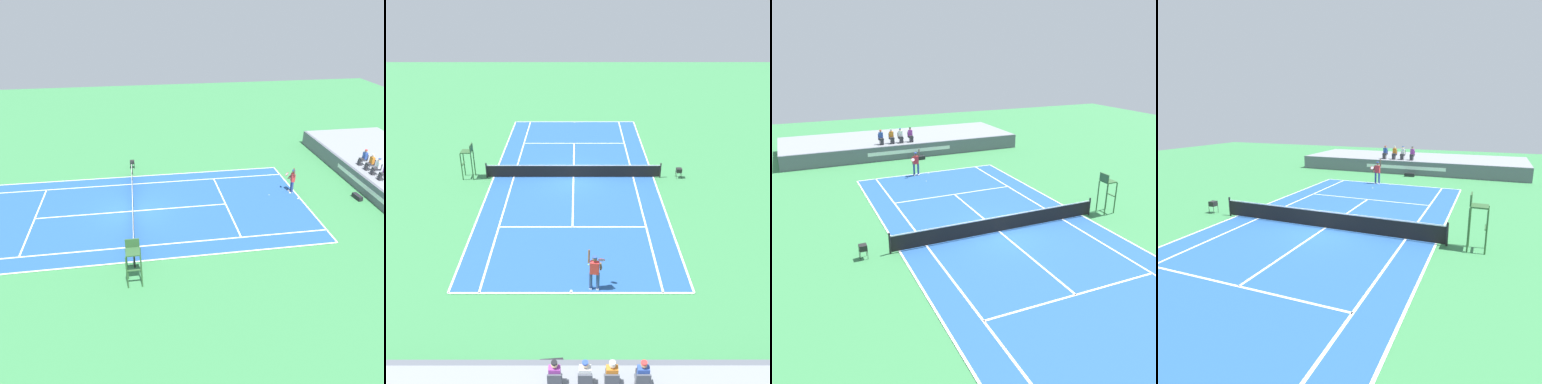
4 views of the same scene
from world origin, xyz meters
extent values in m
plane|color=#387F47|center=(0.00, 0.00, 0.00)|extent=(80.00, 80.00, 0.00)
cube|color=#235193|center=(0.00, 0.00, 0.01)|extent=(10.98, 23.78, 0.02)
cube|color=white|center=(0.00, 11.89, 0.02)|extent=(10.98, 0.10, 0.01)
cube|color=white|center=(-5.49, 0.00, 0.02)|extent=(0.10, 23.78, 0.01)
cube|color=white|center=(5.49, 0.00, 0.02)|extent=(0.10, 23.78, 0.01)
cube|color=white|center=(-4.11, 0.00, 0.02)|extent=(0.10, 23.78, 0.01)
cube|color=white|center=(4.11, 0.00, 0.02)|extent=(0.10, 23.78, 0.01)
cube|color=white|center=(0.00, 6.40, 0.02)|extent=(8.22, 0.10, 0.01)
cube|color=white|center=(0.00, -6.40, 0.02)|extent=(8.22, 0.10, 0.01)
cube|color=white|center=(0.00, 0.00, 0.02)|extent=(0.10, 12.80, 0.01)
cube|color=white|center=(0.00, 11.79, 0.02)|extent=(0.10, 0.20, 0.01)
cylinder|color=black|center=(-5.94, 0.00, 0.54)|extent=(0.10, 0.10, 1.07)
cylinder|color=black|center=(5.94, 0.00, 0.54)|extent=(0.10, 0.10, 1.07)
cube|color=black|center=(0.00, 0.00, 0.48)|extent=(11.78, 0.02, 0.84)
cube|color=white|center=(0.00, 0.00, 0.90)|extent=(11.78, 0.03, 0.06)
cube|color=#565B66|center=(0.00, 16.77, 0.63)|extent=(21.39, 0.24, 1.27)
cube|color=silver|center=(0.00, 16.65, 0.70)|extent=(7.49, 0.01, 0.32)
cube|color=#474C56|center=(-2.27, 17.79, 1.68)|extent=(0.44, 0.44, 0.06)
cube|color=#474C56|center=(-2.27, 17.99, 1.93)|extent=(0.44, 0.06, 0.44)
cylinder|color=#4C4C51|center=(-2.10, 17.64, 1.46)|extent=(0.04, 0.04, 0.38)
cylinder|color=#4C4C51|center=(-2.45, 17.64, 1.46)|extent=(0.04, 0.04, 0.38)
cube|color=#2D2D33|center=(-2.27, 17.69, 1.76)|extent=(0.34, 0.44, 0.16)
cube|color=#2D2D33|center=(-2.27, 17.49, 1.49)|extent=(0.30, 0.14, 0.44)
cube|color=#2D4CA8|center=(-2.27, 17.85, 2.05)|extent=(0.36, 0.22, 0.52)
sphere|color=#A37556|center=(-2.27, 17.85, 2.42)|extent=(0.20, 0.20, 0.20)
cylinder|color=red|center=(-2.27, 17.85, 2.51)|extent=(0.19, 0.19, 0.05)
cube|color=#474C56|center=(-1.33, 17.79, 1.68)|extent=(0.44, 0.44, 0.06)
cube|color=#474C56|center=(-1.33, 17.99, 1.93)|extent=(0.44, 0.06, 0.44)
cylinder|color=#4C4C51|center=(-1.15, 17.64, 1.46)|extent=(0.04, 0.04, 0.38)
cylinder|color=#4C4C51|center=(-1.50, 17.64, 1.46)|extent=(0.04, 0.04, 0.38)
cube|color=#2D2D33|center=(-1.33, 17.69, 1.76)|extent=(0.34, 0.44, 0.16)
cube|color=#2D2D33|center=(-1.33, 17.49, 1.49)|extent=(0.30, 0.14, 0.44)
cube|color=orange|center=(-1.33, 17.85, 2.05)|extent=(0.36, 0.22, 0.52)
sphere|color=beige|center=(-1.33, 17.85, 2.42)|extent=(0.20, 0.20, 0.20)
cylinder|color=white|center=(-1.33, 17.85, 2.51)|extent=(0.19, 0.19, 0.05)
cube|color=#474C56|center=(-0.52, 17.79, 1.68)|extent=(0.44, 0.44, 0.06)
cube|color=#474C56|center=(-0.52, 17.99, 1.93)|extent=(0.44, 0.06, 0.44)
cylinder|color=#4C4C51|center=(-0.34, 17.64, 1.46)|extent=(0.04, 0.04, 0.38)
cylinder|color=#4C4C51|center=(-0.69, 17.64, 1.46)|extent=(0.04, 0.04, 0.38)
cube|color=#2D2D33|center=(-0.52, 17.69, 1.76)|extent=(0.34, 0.44, 0.16)
cube|color=#2D2D33|center=(-0.52, 17.49, 1.49)|extent=(0.30, 0.14, 0.44)
cube|color=white|center=(-0.52, 17.85, 2.05)|extent=(0.36, 0.22, 0.52)
sphere|color=beige|center=(-0.52, 17.85, 2.42)|extent=(0.20, 0.20, 0.20)
cylinder|color=#2D4CA8|center=(-0.52, 17.85, 2.51)|extent=(0.19, 0.19, 0.05)
cube|color=#474C56|center=(0.41, 17.79, 1.68)|extent=(0.44, 0.44, 0.06)
cylinder|color=#4C4C51|center=(0.58, 17.64, 1.46)|extent=(0.04, 0.04, 0.38)
cylinder|color=#4C4C51|center=(0.23, 17.64, 1.46)|extent=(0.04, 0.04, 0.38)
cube|color=#2D2D33|center=(0.41, 17.69, 1.76)|extent=(0.34, 0.44, 0.16)
cube|color=#2D2D33|center=(0.41, 17.49, 1.49)|extent=(0.30, 0.14, 0.44)
cylinder|color=navy|center=(-0.87, 11.60, 0.46)|extent=(0.15, 0.15, 0.92)
cylinder|color=navy|center=(-1.19, 11.64, 0.46)|extent=(0.15, 0.15, 0.92)
cube|color=white|center=(-0.88, 11.54, 0.05)|extent=(0.16, 0.29, 0.10)
cube|color=white|center=(-1.20, 11.58, 0.05)|extent=(0.16, 0.29, 0.10)
cube|color=red|center=(-1.03, 11.62, 1.22)|extent=(0.43, 0.29, 0.60)
sphere|color=brown|center=(-1.03, 11.62, 1.69)|extent=(0.22, 0.22, 0.22)
cylinder|color=#2D4CA8|center=(-1.03, 11.62, 1.78)|extent=(0.21, 0.21, 0.06)
cylinder|color=brown|center=(-0.78, 11.55, 1.78)|extent=(0.12, 0.22, 0.61)
cylinder|color=brown|center=(-1.30, 11.56, 1.24)|extent=(0.13, 0.34, 0.56)
cylinder|color=black|center=(-1.36, 11.44, 1.11)|extent=(0.06, 0.19, 0.25)
torus|color=red|center=(-1.36, 11.26, 1.37)|extent=(0.33, 0.23, 0.26)
cylinder|color=silver|center=(-1.36, 11.26, 1.37)|extent=(0.29, 0.19, 0.22)
sphere|color=#D1E533|center=(-0.83, 9.85, 0.03)|extent=(0.07, 0.07, 0.07)
cylinder|color=#2D562D|center=(7.51, 0.35, 0.95)|extent=(0.07, 0.07, 1.90)
cylinder|color=#2D562D|center=(7.51, -0.35, 0.95)|extent=(0.07, 0.07, 1.90)
cylinder|color=#2D562D|center=(6.81, 0.35, 0.95)|extent=(0.07, 0.07, 1.90)
cylinder|color=#2D562D|center=(6.81, -0.35, 0.95)|extent=(0.07, 0.07, 1.90)
cube|color=#2D562D|center=(7.16, 0.00, 1.93)|extent=(0.70, 0.70, 0.06)
cube|color=#2D562D|center=(6.81, 0.00, 2.20)|extent=(0.06, 0.70, 0.48)
cube|color=#2D562D|center=(7.47, 0.00, 1.04)|extent=(0.10, 0.70, 0.04)
cube|color=black|center=(0.64, 15.93, 0.16)|extent=(0.87, 0.39, 0.32)
cylinder|color=black|center=(0.22, 15.89, 0.16)|extent=(0.09, 0.32, 0.32)
cylinder|color=black|center=(1.06, 15.96, 0.16)|extent=(0.09, 0.32, 0.32)
cube|color=black|center=(-7.20, 0.04, 0.56)|extent=(0.36, 0.36, 0.28)
cylinder|color=black|center=(-7.37, -0.13, 0.21)|extent=(0.02, 0.02, 0.42)
cylinder|color=black|center=(-7.03, -0.13, 0.21)|extent=(0.02, 0.02, 0.42)
cylinder|color=black|center=(-7.37, 0.21, 0.21)|extent=(0.02, 0.02, 0.42)
cylinder|color=black|center=(-7.03, 0.21, 0.21)|extent=(0.02, 0.02, 0.42)
ellipsoid|color=#D1E533|center=(-7.20, 0.04, 0.64)|extent=(0.30, 0.30, 0.12)
camera|label=1|loc=(22.17, 0.62, 13.01)|focal=35.07mm
camera|label=2|loc=(-0.30, 26.87, 12.96)|focal=40.56mm
camera|label=3|loc=(-9.64, -17.32, 9.34)|focal=38.00mm
camera|label=4|loc=(7.45, -14.65, 5.68)|focal=32.21mm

